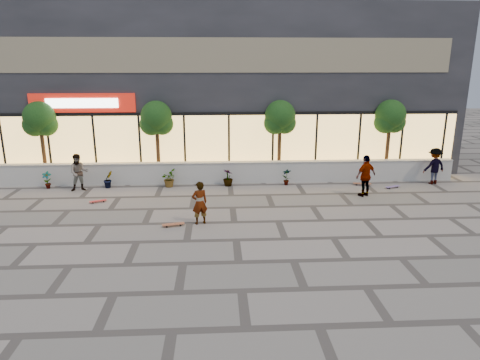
{
  "coord_description": "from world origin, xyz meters",
  "views": [
    {
      "loc": [
        -0.58,
        -13.1,
        5.69
      ],
      "look_at": [
        0.27,
        2.75,
        1.3
      ],
      "focal_mm": 32.0,
      "sensor_mm": 36.0,
      "label": 1
    }
  ],
  "objects_px": {
    "skateboard_right_near": "(362,184)",
    "skateboard_center": "(173,224)",
    "tree_east": "(390,119)",
    "skater_right_far": "(434,166)",
    "skater_center": "(200,203)",
    "skater_left": "(79,173)",
    "skateboard_left": "(98,201)",
    "tree_mideast": "(280,119)",
    "skateboard_right_far": "(393,187)",
    "tree_midwest": "(156,120)",
    "tree_west": "(40,121)",
    "skater_right_near": "(366,176)"
  },
  "relations": [
    {
      "from": "skater_center",
      "to": "tree_midwest",
      "type": "bearing_deg",
      "value": -90.29
    },
    {
      "from": "skater_left",
      "to": "skater_right_near",
      "type": "relative_size",
      "value": 0.93
    },
    {
      "from": "tree_mideast",
      "to": "skateboard_left",
      "type": "xyz_separation_m",
      "value": [
        -8.12,
        -3.47,
        -2.92
      ]
    },
    {
      "from": "skater_left",
      "to": "skateboard_center",
      "type": "distance_m",
      "value": 6.65
    },
    {
      "from": "tree_east",
      "to": "skater_right_far",
      "type": "xyz_separation_m",
      "value": [
        1.8,
        -1.4,
        -2.11
      ]
    },
    {
      "from": "tree_mideast",
      "to": "tree_east",
      "type": "xyz_separation_m",
      "value": [
        5.5,
        0.0,
        0.0
      ]
    },
    {
      "from": "skateboard_center",
      "to": "skater_left",
      "type": "bearing_deg",
      "value": 121.26
    },
    {
      "from": "skateboard_right_near",
      "to": "skateboard_center",
      "type": "bearing_deg",
      "value": -141.01
    },
    {
      "from": "tree_east",
      "to": "skateboard_center",
      "type": "relative_size",
      "value": 4.79
    },
    {
      "from": "skater_right_far",
      "to": "skateboard_center",
      "type": "distance_m",
      "value": 13.01
    },
    {
      "from": "tree_east",
      "to": "skateboard_right_near",
      "type": "distance_m",
      "value": 3.68
    },
    {
      "from": "tree_west",
      "to": "tree_mideast",
      "type": "relative_size",
      "value": 1.0
    },
    {
      "from": "skater_center",
      "to": "skater_left",
      "type": "distance_m",
      "value": 7.16
    },
    {
      "from": "tree_west",
      "to": "skater_left",
      "type": "xyz_separation_m",
      "value": [
        2.13,
        -1.69,
        -2.13
      ]
    },
    {
      "from": "tree_east",
      "to": "skater_right_near",
      "type": "bearing_deg",
      "value": -124.15
    },
    {
      "from": "tree_midwest",
      "to": "skateboard_left",
      "type": "height_order",
      "value": "tree_midwest"
    },
    {
      "from": "skater_center",
      "to": "skateboard_center",
      "type": "distance_m",
      "value": 1.21
    },
    {
      "from": "skater_left",
      "to": "skateboard_left",
      "type": "relative_size",
      "value": 2.43
    },
    {
      "from": "skater_left",
      "to": "skateboard_center",
      "type": "bearing_deg",
      "value": -59.12
    },
    {
      "from": "tree_mideast",
      "to": "tree_east",
      "type": "bearing_deg",
      "value": 0.0
    },
    {
      "from": "tree_midwest",
      "to": "skater_right_far",
      "type": "xyz_separation_m",
      "value": [
        13.3,
        -1.4,
        -2.11
      ]
    },
    {
      "from": "tree_mideast",
      "to": "skateboard_right_near",
      "type": "relative_size",
      "value": 4.54
    },
    {
      "from": "tree_mideast",
      "to": "tree_east",
      "type": "height_order",
      "value": "same"
    },
    {
      "from": "skater_left",
      "to": "skater_right_near",
      "type": "bearing_deg",
      "value": -20.82
    },
    {
      "from": "skater_left",
      "to": "tree_east",
      "type": "bearing_deg",
      "value": -7.66
    },
    {
      "from": "tree_west",
      "to": "tree_midwest",
      "type": "relative_size",
      "value": 1.0
    },
    {
      "from": "skater_right_near",
      "to": "skateboard_right_near",
      "type": "xyz_separation_m",
      "value": [
        0.47,
        1.68,
        -0.83
      ]
    },
    {
      "from": "tree_west",
      "to": "skater_center",
      "type": "height_order",
      "value": "tree_west"
    },
    {
      "from": "skateboard_right_far",
      "to": "skateboard_left",
      "type": "bearing_deg",
      "value": 165.51
    },
    {
      "from": "tree_east",
      "to": "skater_left",
      "type": "height_order",
      "value": "tree_east"
    },
    {
      "from": "skater_left",
      "to": "skater_right_far",
      "type": "relative_size",
      "value": 0.98
    },
    {
      "from": "skateboard_left",
      "to": "skateboard_right_far",
      "type": "relative_size",
      "value": 0.92
    },
    {
      "from": "skater_center",
      "to": "skater_left",
      "type": "bearing_deg",
      "value": -58.75
    },
    {
      "from": "skater_center",
      "to": "skateboard_center",
      "type": "bearing_deg",
      "value": -7.13
    },
    {
      "from": "skater_center",
      "to": "skateboard_left",
      "type": "relative_size",
      "value": 2.25
    },
    {
      "from": "skater_center",
      "to": "skateboard_right_near",
      "type": "xyz_separation_m",
      "value": [
        7.56,
        4.63,
        -0.71
      ]
    },
    {
      "from": "tree_west",
      "to": "skateboard_center",
      "type": "height_order",
      "value": "tree_west"
    },
    {
      "from": "skater_right_far",
      "to": "skateboard_right_far",
      "type": "relative_size",
      "value": 2.27
    },
    {
      "from": "tree_mideast",
      "to": "skateboard_center",
      "type": "distance_m",
      "value": 8.42
    },
    {
      "from": "tree_west",
      "to": "skateboard_left",
      "type": "height_order",
      "value": "tree_west"
    },
    {
      "from": "skateboard_right_far",
      "to": "skater_right_far",
      "type": "bearing_deg",
      "value": -4.18
    },
    {
      "from": "tree_midwest",
      "to": "skateboard_left",
      "type": "xyz_separation_m",
      "value": [
        -2.12,
        -3.47,
        -2.92
      ]
    },
    {
      "from": "tree_west",
      "to": "skater_right_far",
      "type": "relative_size",
      "value": 2.24
    },
    {
      "from": "skater_right_far",
      "to": "skateboard_right_near",
      "type": "xyz_separation_m",
      "value": [
        -3.49,
        -0.1,
        -0.79
      ]
    },
    {
      "from": "skater_right_near",
      "to": "skateboard_center",
      "type": "distance_m",
      "value": 8.69
    },
    {
      "from": "skater_center",
      "to": "skateboard_left",
      "type": "height_order",
      "value": "skater_center"
    },
    {
      "from": "skateboard_right_near",
      "to": "skateboard_right_far",
      "type": "relative_size",
      "value": 1.12
    },
    {
      "from": "skater_left",
      "to": "skateboard_left",
      "type": "height_order",
      "value": "skater_left"
    },
    {
      "from": "skater_center",
      "to": "skater_left",
      "type": "height_order",
      "value": "skater_left"
    },
    {
      "from": "skater_center",
      "to": "skateboard_center",
      "type": "height_order",
      "value": "skater_center"
    }
  ]
}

